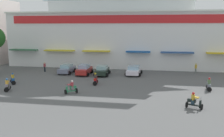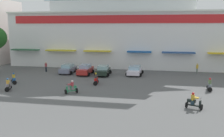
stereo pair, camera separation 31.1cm
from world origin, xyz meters
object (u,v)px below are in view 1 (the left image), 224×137
at_px(parked_car_3, 134,70).
at_px(scooter_rider_3, 194,102).
at_px(scooter_rider_1, 209,85).
at_px(scooter_rider_6, 71,88).
at_px(scooter_rider_5, 7,86).
at_px(pedestrian_0, 45,66).
at_px(parked_car_0, 67,69).
at_px(parked_car_1, 84,70).
at_px(scooter_rider_7, 95,80).
at_px(pedestrian_1, 196,68).
at_px(scooter_rider_9, 13,79).
at_px(parked_car_2, 102,70).

bearing_deg(parked_car_3, scooter_rider_3, -65.22).
height_order(scooter_rider_1, scooter_rider_6, scooter_rider_1).
distance_m(scooter_rider_5, pedestrian_0, 12.23).
bearing_deg(pedestrian_0, parked_car_0, -9.05).
xyz_separation_m(parked_car_0, scooter_rider_6, (4.71, -11.32, -0.10)).
height_order(parked_car_1, parked_car_3, parked_car_1).
distance_m(parked_car_3, pedestrian_0, 14.39).
height_order(scooter_rider_7, pedestrian_1, pedestrian_1).
bearing_deg(scooter_rider_9, parked_car_1, 46.85).
relative_size(parked_car_3, scooter_rider_1, 2.63).
distance_m(parked_car_0, scooter_rider_7, 9.15).
relative_size(scooter_rider_1, pedestrian_0, 0.96).
distance_m(parked_car_2, pedestrian_1, 14.66).
distance_m(pedestrian_0, pedestrian_1, 23.98).
height_order(parked_car_3, scooter_rider_9, scooter_rider_9).
xyz_separation_m(parked_car_1, scooter_rider_7, (3.24, -6.08, -0.13)).
bearing_deg(parked_car_2, scooter_rider_5, -128.06).
distance_m(parked_car_1, pedestrian_1, 17.33).
bearing_deg(parked_car_0, scooter_rider_9, -116.67).
relative_size(scooter_rider_6, pedestrian_0, 0.94).
distance_m(parked_car_2, scooter_rider_9, 12.53).
height_order(parked_car_0, parked_car_1, parked_car_1).
height_order(scooter_rider_1, scooter_rider_7, scooter_rider_7).
bearing_deg(parked_car_0, scooter_rider_3, -39.60).
bearing_deg(parked_car_2, scooter_rider_6, -95.72).
relative_size(parked_car_0, parked_car_2, 0.99).
relative_size(scooter_rider_1, scooter_rider_3, 0.99).
height_order(parked_car_0, scooter_rider_5, scooter_rider_5).
xyz_separation_m(parked_car_0, parked_car_2, (5.78, -0.58, 0.02)).
distance_m(scooter_rider_5, scooter_rider_9, 3.56).
bearing_deg(parked_car_1, scooter_rider_9, -133.15).
bearing_deg(parked_car_2, parked_car_3, 11.84).
distance_m(scooter_rider_5, scooter_rider_7, 10.26).
bearing_deg(scooter_rider_7, scooter_rider_1, -2.21).
relative_size(scooter_rider_7, scooter_rider_9, 1.06).
bearing_deg(scooter_rider_1, scooter_rider_5, -169.10).
distance_m(parked_car_3, pedestrian_1, 9.96).
relative_size(scooter_rider_1, scooter_rider_5, 1.02).
xyz_separation_m(parked_car_2, scooter_rider_6, (-1.07, -10.73, -0.12)).
xyz_separation_m(parked_car_1, scooter_rider_1, (16.69, -6.60, -0.16)).
relative_size(parked_car_0, parked_car_1, 0.99).
bearing_deg(pedestrian_0, parked_car_2, -7.11).
bearing_deg(pedestrian_1, scooter_rider_7, -142.62).
bearing_deg(scooter_rider_6, scooter_rider_9, 160.80).
bearing_deg(pedestrian_0, parked_car_1, -10.03).
height_order(parked_car_3, pedestrian_0, pedestrian_0).
height_order(scooter_rider_1, scooter_rider_3, scooter_rider_1).
height_order(parked_car_1, scooter_rider_3, parked_car_1).
distance_m(parked_car_2, scooter_rider_7, 6.12).
bearing_deg(scooter_rider_6, pedestrian_0, 126.00).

